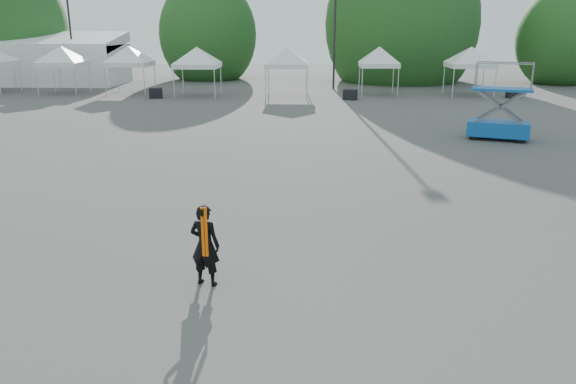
{
  "coord_description": "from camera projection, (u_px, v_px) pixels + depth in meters",
  "views": [
    {
      "loc": [
        1.27,
        -11.85,
        4.78
      ],
      "look_at": [
        0.8,
        -0.24,
        1.3
      ],
      "focal_mm": 35.0,
      "sensor_mm": 36.0,
      "label": 1
    }
  ],
  "objects": [
    {
      "name": "crate_east",
      "position": [
        513.0,
        93.0,
        37.97
      ],
      "size": [
        0.89,
        0.72,
        0.66
      ],
      "primitive_type": "cube",
      "rotation": [
        0.0,
        0.0,
        0.07
      ],
      "color": "black",
      "rests_on": "ground"
    },
    {
      "name": "ground",
      "position": [
        253.0,
        243.0,
        12.76
      ],
      "size": [
        120.0,
        120.0,
        0.0
      ],
      "primitive_type": "plane",
      "color": "#474442",
      "rests_on": "ground"
    },
    {
      "name": "tent_c",
      "position": [
        128.0,
        50.0,
        39.77
      ],
      "size": [
        4.2,
        4.2,
        3.88
      ],
      "color": "silver",
      "rests_on": "ground"
    },
    {
      "name": "tent_b",
      "position": [
        61.0,
        50.0,
        39.76
      ],
      "size": [
        4.09,
        4.09,
        3.88
      ],
      "color": "silver",
      "rests_on": "ground"
    },
    {
      "name": "tree_far_e",
      "position": [
        562.0,
        39.0,
        46.29
      ],
      "size": [
        3.84,
        3.84,
        5.84
      ],
      "color": "#382314",
      "rests_on": "ground"
    },
    {
      "name": "crate_west",
      "position": [
        156.0,
        93.0,
        37.85
      ],
      "size": [
        1.03,
        0.91,
        0.67
      ],
      "primitive_type": "cube",
      "rotation": [
        0.0,
        0.0,
        0.32
      ],
      "color": "black",
      "rests_on": "ground"
    },
    {
      "name": "marquee",
      "position": [
        31.0,
        60.0,
        46.56
      ],
      "size": [
        15.0,
        6.25,
        4.23
      ],
      "color": "white",
      "rests_on": "ground"
    },
    {
      "name": "scissor_lift",
      "position": [
        501.0,
        101.0,
        23.84
      ],
      "size": [
        2.8,
        2.03,
        3.26
      ],
      "rotation": [
        0.0,
        0.0,
        -0.34
      ],
      "color": "#0C489F",
      "rests_on": "ground"
    },
    {
      "name": "tent_f",
      "position": [
        379.0,
        51.0,
        38.77
      ],
      "size": [
        3.74,
        3.74,
        3.88
      ],
      "color": "silver",
      "rests_on": "ground"
    },
    {
      "name": "tree_mid_w",
      "position": [
        208.0,
        34.0,
        50.24
      ],
      "size": [
        4.16,
        4.16,
        6.33
      ],
      "color": "#382314",
      "rests_on": "ground"
    },
    {
      "name": "light_pole_west",
      "position": [
        68.0,
        11.0,
        44.35
      ],
      "size": [
        0.6,
        0.25,
        10.3
      ],
      "color": "black",
      "rests_on": "ground"
    },
    {
      "name": "tent_e",
      "position": [
        287.0,
        51.0,
        38.11
      ],
      "size": [
        4.16,
        4.16,
        3.88
      ],
      "color": "silver",
      "rests_on": "ground"
    },
    {
      "name": "light_pole_east",
      "position": [
        335.0,
        14.0,
        41.7
      ],
      "size": [
        0.6,
        0.25,
        9.8
      ],
      "color": "black",
      "rests_on": "ground"
    },
    {
      "name": "crate_mid",
      "position": [
        350.0,
        95.0,
        37.06
      ],
      "size": [
        1.01,
        0.88,
        0.66
      ],
      "primitive_type": "cube",
      "rotation": [
        0.0,
        0.0,
        -0.3
      ],
      "color": "black",
      "rests_on": "ground"
    },
    {
      "name": "tent_g",
      "position": [
        471.0,
        51.0,
        38.48
      ],
      "size": [
        4.26,
        4.26,
        3.88
      ],
      "color": "silver",
      "rests_on": "ground"
    },
    {
      "name": "man",
      "position": [
        205.0,
        245.0,
        10.54
      ],
      "size": [
        0.67,
        0.53,
        1.6
      ],
      "rotation": [
        0.0,
        0.0,
        2.86
      ],
      "color": "black",
      "rests_on": "ground"
    },
    {
      "name": "tree_mid_e",
      "position": [
        401.0,
        24.0,
        48.36
      ],
      "size": [
        5.12,
        5.12,
        7.79
      ],
      "color": "#382314",
      "rests_on": "ground"
    },
    {
      "name": "tent_d",
      "position": [
        197.0,
        51.0,
        38.08
      ],
      "size": [
        4.15,
        4.15,
        3.88
      ],
      "color": "silver",
      "rests_on": "ground"
    }
  ]
}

